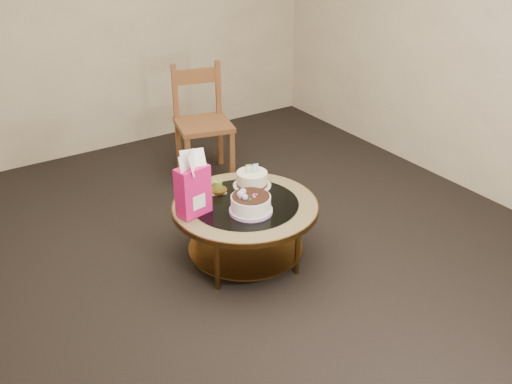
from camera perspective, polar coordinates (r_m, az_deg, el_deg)
ground at (r=4.17m, az=-1.03°, el=-6.62°), size 5.00×5.00×0.00m
room_walls at (r=3.53m, az=-1.25°, el=14.47°), size 4.52×5.02×2.61m
coffee_table at (r=3.97m, az=-1.08°, el=-2.12°), size 1.02×1.02×0.46m
decorated_cake at (r=3.79m, az=-0.54°, el=-1.28°), size 0.29×0.29×0.17m
cream_cake at (r=4.13m, az=-0.40°, el=1.27°), size 0.28×0.28×0.18m
gift_bag at (r=3.73m, az=-6.35°, el=0.77°), size 0.24×0.19×0.44m
pillar_candle at (r=4.07m, az=-3.84°, el=0.41°), size 0.13×0.13×0.10m
dining_chair at (r=5.21m, az=-5.39°, el=7.00°), size 0.57×0.57×1.02m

